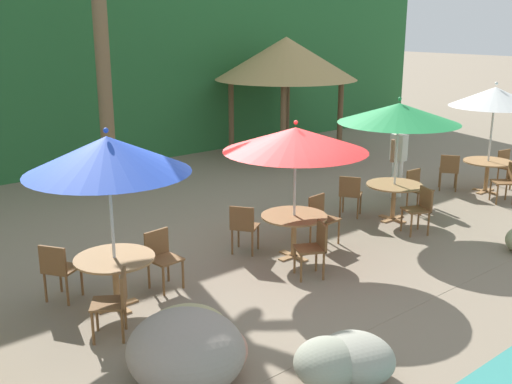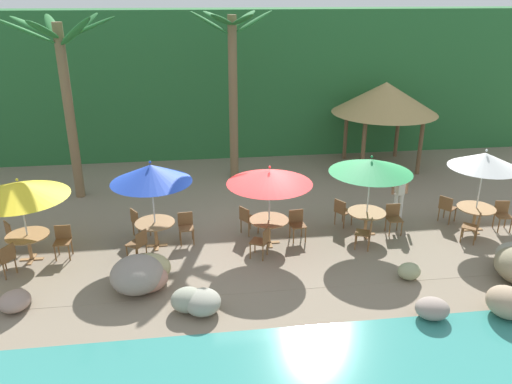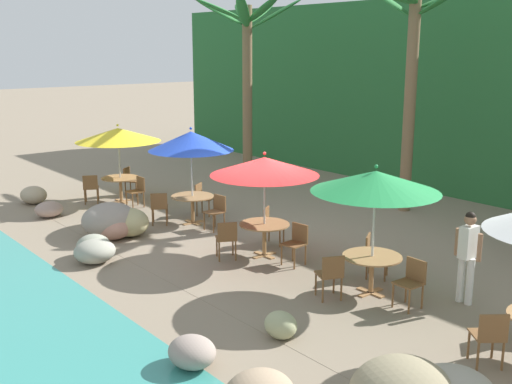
% 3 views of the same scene
% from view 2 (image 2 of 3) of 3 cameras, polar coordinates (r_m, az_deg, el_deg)
% --- Properties ---
extents(ground_plane, '(120.00, 120.00, 0.00)m').
position_cam_2_polar(ground_plane, '(14.51, -0.36, -5.64)').
color(ground_plane, gray).
extents(terrace_deck, '(18.00, 5.20, 0.01)m').
position_cam_2_polar(terrace_deck, '(14.51, -0.36, -5.63)').
color(terrace_deck, gray).
rests_on(terrace_deck, ground).
extents(foliage_backdrop, '(28.00, 2.40, 6.00)m').
position_cam_2_polar(foliage_backdrop, '(22.14, -3.36, 12.21)').
color(foliage_backdrop, '#286633').
rests_on(foliage_backdrop, ground).
extents(rock_seawall, '(16.49, 3.43, 0.86)m').
position_cam_2_polar(rock_seawall, '(12.42, 10.17, -9.33)').
color(rock_seawall, tan).
rests_on(rock_seawall, ground).
extents(umbrella_yellow, '(2.46, 2.46, 2.32)m').
position_cam_2_polar(umbrella_yellow, '(14.07, -25.23, 0.21)').
color(umbrella_yellow, silver).
rests_on(umbrella_yellow, ground).
extents(dining_table_yellow, '(1.10, 1.10, 0.74)m').
position_cam_2_polar(dining_table_yellow, '(14.60, -24.35, -4.88)').
color(dining_table_yellow, '#A37547').
rests_on(dining_table_yellow, ground).
extents(chair_yellow_seaward, '(0.42, 0.43, 0.87)m').
position_cam_2_polar(chair_yellow_seaward, '(14.49, -20.98, -4.99)').
color(chair_yellow_seaward, brown).
rests_on(chair_yellow_seaward, ground).
extents(chair_yellow_inland, '(0.59, 0.59, 0.87)m').
position_cam_2_polar(chair_yellow_inland, '(15.36, -25.75, -4.22)').
color(chair_yellow_inland, brown).
rests_on(chair_yellow_inland, ground).
extents(chair_yellow_left, '(0.58, 0.58, 0.87)m').
position_cam_2_polar(chair_yellow_left, '(14.09, -26.45, -6.69)').
color(chair_yellow_left, brown).
rests_on(chair_yellow_left, ground).
extents(umbrella_blue, '(2.18, 2.18, 2.52)m').
position_cam_2_polar(umbrella_blue, '(13.69, -11.79, 2.06)').
color(umbrella_blue, silver).
rests_on(umbrella_blue, ground).
extents(dining_table_blue, '(1.10, 1.10, 0.74)m').
position_cam_2_polar(dining_table_blue, '(14.28, -11.32, -3.82)').
color(dining_table_blue, '#A37547').
rests_on(dining_table_blue, ground).
extents(chair_blue_seaward, '(0.46, 0.46, 0.87)m').
position_cam_2_polar(chair_blue_seaward, '(14.43, -7.93, -3.75)').
color(chair_blue_seaward, brown).
rests_on(chair_blue_seaward, ground).
extents(chair_blue_inland, '(0.59, 0.58, 0.87)m').
position_cam_2_polar(chair_blue_inland, '(14.98, -13.17, -3.15)').
color(chair_blue_inland, brown).
rests_on(chair_blue_inland, ground).
extents(chair_blue_left, '(0.59, 0.59, 0.87)m').
position_cam_2_polar(chair_blue_left, '(13.69, -13.13, -5.63)').
color(chair_blue_left, brown).
rests_on(chair_blue_left, ground).
extents(umbrella_red, '(2.35, 2.35, 2.32)m').
position_cam_2_polar(umbrella_red, '(13.62, 1.55, 1.73)').
color(umbrella_red, silver).
rests_on(umbrella_red, ground).
extents(dining_table_red, '(1.10, 1.10, 0.74)m').
position_cam_2_polar(dining_table_red, '(14.17, 1.50, -3.59)').
color(dining_table_red, '#A37547').
rests_on(dining_table_red, ground).
extents(chair_red_seaward, '(0.46, 0.47, 0.87)m').
position_cam_2_polar(chair_red_seaward, '(14.51, 4.65, -3.45)').
color(chair_red_seaward, brown).
rests_on(chair_red_seaward, ground).
extents(chair_red_inland, '(0.59, 0.59, 0.87)m').
position_cam_2_polar(chair_red_inland, '(14.73, -1.01, -2.97)').
color(chair_red_inland, brown).
rests_on(chair_red_inland, ground).
extents(chair_red_left, '(0.57, 0.57, 0.87)m').
position_cam_2_polar(chair_red_left, '(13.47, 0.69, -5.49)').
color(chair_red_left, brown).
rests_on(chair_red_left, ground).
extents(umbrella_green, '(2.34, 2.34, 2.45)m').
position_cam_2_polar(umbrella_green, '(14.44, 12.86, 2.89)').
color(umbrella_green, silver).
rests_on(umbrella_green, ground).
extents(dining_table_green, '(1.10, 1.10, 0.74)m').
position_cam_2_polar(dining_table_green, '(14.99, 12.38, -2.63)').
color(dining_table_green, '#A37547').
rests_on(dining_table_green, ground).
extents(chair_green_seaward, '(0.44, 0.44, 0.87)m').
position_cam_2_polar(chair_green_seaward, '(15.38, 15.27, -2.68)').
color(chair_green_seaward, brown).
rests_on(chair_green_seaward, ground).
extents(chair_green_inland, '(0.59, 0.58, 0.87)m').
position_cam_2_polar(chair_green_inland, '(15.45, 9.69, -2.08)').
color(chair_green_inland, brown).
rests_on(chair_green_inland, ground).
extents(chair_green_left, '(0.56, 0.56, 0.87)m').
position_cam_2_polar(chair_green_left, '(14.26, 12.39, -4.41)').
color(chair_green_left, brown).
rests_on(chair_green_left, ground).
extents(umbrella_white, '(1.98, 1.98, 2.54)m').
position_cam_2_polar(umbrella_white, '(15.76, 24.44, 3.28)').
color(umbrella_white, silver).
rests_on(umbrella_white, ground).
extents(dining_table_white, '(1.10, 1.10, 0.74)m').
position_cam_2_polar(dining_table_white, '(16.28, 23.57, -2.02)').
color(dining_table_white, '#A37547').
rests_on(dining_table_white, ground).
extents(chair_white_seaward, '(0.47, 0.48, 0.87)m').
position_cam_2_polar(chair_white_seaward, '(16.75, 26.08, -2.17)').
color(chair_white_seaward, brown).
rests_on(chair_white_seaward, ground).
extents(chair_white_inland, '(0.59, 0.59, 0.87)m').
position_cam_2_polar(chair_white_inland, '(16.55, 20.75, -1.59)').
color(chair_white_inland, brown).
rests_on(chair_white_inland, ground).
extents(chair_white_left, '(0.60, 0.59, 0.87)m').
position_cam_2_polar(chair_white_left, '(15.53, 23.39, -3.53)').
color(chair_white_left, brown).
rests_on(chair_white_left, ground).
extents(palm_tree_nearest, '(3.57, 3.61, 6.05)m').
position_cam_2_polar(palm_tree_nearest, '(17.61, -20.91, 12.35)').
color(palm_tree_nearest, brown).
rests_on(palm_tree_nearest, ground).
extents(palm_tree_second, '(2.94, 2.78, 6.09)m').
position_cam_2_polar(palm_tree_second, '(18.46, -2.66, 13.62)').
color(palm_tree_second, brown).
rests_on(palm_tree_second, ground).
extents(palapa_hut, '(4.12, 4.12, 3.40)m').
position_cam_2_polar(palapa_hut, '(20.61, 14.40, 10.24)').
color(palapa_hut, brown).
rests_on(palapa_hut, ground).
extents(waiter_in_white, '(0.52, 0.35, 1.70)m').
position_cam_2_polar(waiter_in_white, '(16.14, 15.94, 0.25)').
color(waiter_in_white, white).
rests_on(waiter_in_white, ground).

